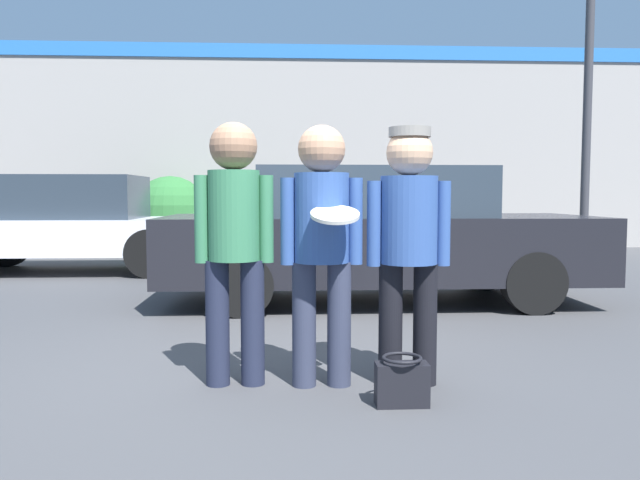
{
  "coord_description": "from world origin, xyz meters",
  "views": [
    {
      "loc": [
        0.04,
        -4.2,
        1.2
      ],
      "look_at": [
        0.26,
        -0.16,
        0.91
      ],
      "focal_mm": 35.0,
      "sensor_mm": 36.0,
      "label": 1
    }
  ],
  "objects_px": {
    "person_middle_with_frisbee": "(322,233)",
    "person_right": "(409,232)",
    "parked_car_far": "(70,224)",
    "handbag": "(402,382)",
    "person_left": "(234,232)",
    "shrub": "(171,215)",
    "parked_car_near": "(376,235)"
  },
  "relations": [
    {
      "from": "person_middle_with_frisbee",
      "to": "parked_car_near",
      "type": "xyz_separation_m",
      "value": [
        0.78,
        3.05,
        -0.21
      ]
    },
    {
      "from": "person_middle_with_frisbee",
      "to": "handbag",
      "type": "distance_m",
      "value": 1.01
    },
    {
      "from": "person_middle_with_frisbee",
      "to": "shrub",
      "type": "bearing_deg",
      "value": 105.92
    },
    {
      "from": "person_left",
      "to": "parked_car_far",
      "type": "bearing_deg",
      "value": 116.89
    },
    {
      "from": "parked_car_far",
      "to": "handbag",
      "type": "xyz_separation_m",
      "value": [
        3.99,
        -6.39,
        -0.61
      ]
    },
    {
      "from": "person_middle_with_frisbee",
      "to": "shrub",
      "type": "xyz_separation_m",
      "value": [
        -2.57,
        9.0,
        -0.17
      ]
    },
    {
      "from": "person_right",
      "to": "parked_car_far",
      "type": "distance_m",
      "value": 7.27
    },
    {
      "from": "person_middle_with_frisbee",
      "to": "parked_car_near",
      "type": "distance_m",
      "value": 3.16
    },
    {
      "from": "person_middle_with_frisbee",
      "to": "person_left",
      "type": "bearing_deg",
      "value": 174.37
    },
    {
      "from": "parked_car_near",
      "to": "handbag",
      "type": "bearing_deg",
      "value": -95.78
    },
    {
      "from": "person_middle_with_frisbee",
      "to": "parked_car_far",
      "type": "xyz_separation_m",
      "value": [
        -3.56,
        6.0,
        -0.21
      ]
    },
    {
      "from": "parked_car_near",
      "to": "handbag",
      "type": "height_order",
      "value": "parked_car_near"
    },
    {
      "from": "person_left",
      "to": "person_right",
      "type": "xyz_separation_m",
      "value": [
        1.09,
        -0.06,
        -0.0
      ]
    },
    {
      "from": "person_right",
      "to": "parked_car_near",
      "type": "distance_m",
      "value": 3.07
    },
    {
      "from": "person_right",
      "to": "parked_car_far",
      "type": "height_order",
      "value": "person_right"
    },
    {
      "from": "person_right",
      "to": "parked_car_near",
      "type": "bearing_deg",
      "value": 85.51
    },
    {
      "from": "parked_car_far",
      "to": "handbag",
      "type": "relative_size",
      "value": 14.43
    },
    {
      "from": "person_left",
      "to": "person_right",
      "type": "height_order",
      "value": "person_left"
    },
    {
      "from": "parked_car_near",
      "to": "handbag",
      "type": "xyz_separation_m",
      "value": [
        -0.35,
        -3.45,
        -0.62
      ]
    },
    {
      "from": "person_right",
      "to": "parked_car_far",
      "type": "relative_size",
      "value": 0.37
    },
    {
      "from": "person_middle_with_frisbee",
      "to": "parked_car_near",
      "type": "bearing_deg",
      "value": 75.61
    },
    {
      "from": "person_right",
      "to": "shrub",
      "type": "bearing_deg",
      "value": 109.05
    },
    {
      "from": "person_middle_with_frisbee",
      "to": "person_right",
      "type": "height_order",
      "value": "person_middle_with_frisbee"
    },
    {
      "from": "shrub",
      "to": "handbag",
      "type": "distance_m",
      "value": 9.89
    },
    {
      "from": "parked_car_far",
      "to": "shrub",
      "type": "height_order",
      "value": "shrub"
    },
    {
      "from": "shrub",
      "to": "person_left",
      "type": "bearing_deg",
      "value": -77.26
    },
    {
      "from": "parked_car_far",
      "to": "handbag",
      "type": "distance_m",
      "value": 7.56
    },
    {
      "from": "person_right",
      "to": "parked_car_far",
      "type": "xyz_separation_m",
      "value": [
        -4.1,
        6.0,
        -0.22
      ]
    },
    {
      "from": "person_right",
      "to": "parked_car_far",
      "type": "bearing_deg",
      "value": 124.36
    },
    {
      "from": "parked_car_near",
      "to": "person_right",
      "type": "bearing_deg",
      "value": -94.49
    },
    {
      "from": "person_left",
      "to": "shrub",
      "type": "height_order",
      "value": "person_left"
    },
    {
      "from": "parked_car_near",
      "to": "parked_car_far",
      "type": "distance_m",
      "value": 5.25
    }
  ]
}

